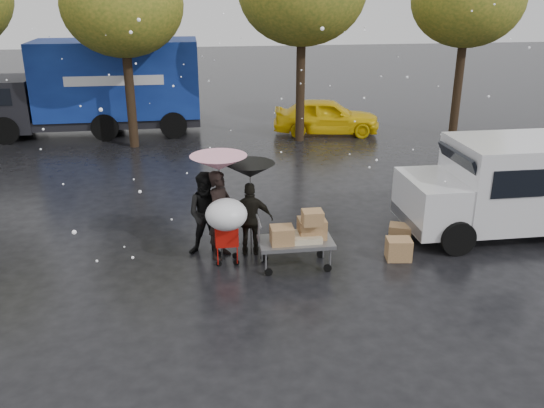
{
  "coord_description": "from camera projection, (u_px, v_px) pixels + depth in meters",
  "views": [
    {
      "loc": [
        -1.49,
        -10.45,
        5.43
      ],
      "look_at": [
        0.17,
        1.0,
        1.0
      ],
      "focal_mm": 38.0,
      "sensor_mm": 36.0,
      "label": 1
    }
  ],
  "objects": [
    {
      "name": "vendor_cart",
      "position": [
        300.0,
        234.0,
        11.57
      ],
      "size": [
        1.52,
        0.8,
        1.27
      ],
      "color": "slate",
      "rests_on": "ground"
    },
    {
      "name": "box_ground_far",
      "position": [
        400.0,
        233.0,
        12.94
      ],
      "size": [
        0.61,
        0.55,
        0.38
      ],
      "primitive_type": "cube",
      "rotation": [
        0.0,
        0.0,
        -0.41
      ],
      "color": "olive",
      "rests_on": "ground"
    },
    {
      "name": "box_ground_near",
      "position": [
        399.0,
        249.0,
        12.07
      ],
      "size": [
        0.56,
        0.47,
        0.46
      ],
      "primitive_type": "cube",
      "rotation": [
        0.0,
        0.0,
        -0.14
      ],
      "color": "olive",
      "rests_on": "ground"
    },
    {
      "name": "person_middle",
      "position": [
        208.0,
        214.0,
        12.05
      ],
      "size": [
        1.0,
        0.84,
        1.83
      ],
      "primitive_type": "imported",
      "rotation": [
        0.0,
        0.0,
        -0.18
      ],
      "color": "black",
      "rests_on": "ground"
    },
    {
      "name": "person_pink",
      "position": [
        220.0,
        215.0,
        11.93
      ],
      "size": [
        0.77,
        0.83,
        1.9
      ],
      "primitive_type": "imported",
      "rotation": [
        0.0,
        0.0,
        0.97
      ],
      "color": "black",
      "rests_on": "ground"
    },
    {
      "name": "ground",
      "position": [
        271.0,
        267.0,
        11.8
      ],
      "size": [
        90.0,
        90.0,
        0.0
      ],
      "primitive_type": "plane",
      "color": "black",
      "rests_on": "ground"
    },
    {
      "name": "umbrella_black",
      "position": [
        250.0,
        170.0,
        11.73
      ],
      "size": [
        1.02,
        1.02,
        2.03
      ],
      "color": "#4C4C4C",
      "rests_on": "ground"
    },
    {
      "name": "yellow_taxi",
      "position": [
        326.0,
        116.0,
        22.08
      ],
      "size": [
        4.24,
        2.27,
        1.37
      ],
      "primitive_type": "imported",
      "rotation": [
        0.0,
        0.0,
        1.4
      ],
      "color": "yellow",
      "rests_on": "ground"
    },
    {
      "name": "blue_truck",
      "position": [
        96.0,
        88.0,
        21.77
      ],
      "size": [
        8.3,
        2.6,
        3.5
      ],
      "color": "navy",
      "rests_on": "ground"
    },
    {
      "name": "umbrella_pink",
      "position": [
        219.0,
        163.0,
        11.53
      ],
      "size": [
        1.16,
        1.16,
        2.23
      ],
      "color": "#4C4C4C",
      "rests_on": "ground"
    },
    {
      "name": "shopping_cart",
      "position": [
        226.0,
        218.0,
        11.48
      ],
      "size": [
        0.84,
        0.84,
        1.46
      ],
      "color": "red",
      "rests_on": "ground"
    },
    {
      "name": "white_van",
      "position": [
        518.0,
        185.0,
        13.09
      ],
      "size": [
        4.91,
        2.18,
        2.2
      ],
      "color": "silver",
      "rests_on": "ground"
    },
    {
      "name": "person_black",
      "position": [
        251.0,
        219.0,
        12.11
      ],
      "size": [
        0.97,
        0.48,
        1.6
      ],
      "primitive_type": "imported",
      "rotation": [
        0.0,
        0.0,
        3.04
      ],
      "color": "black",
      "rests_on": "ground"
    }
  ]
}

